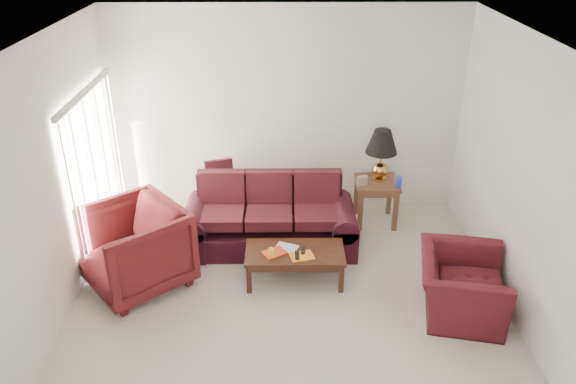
# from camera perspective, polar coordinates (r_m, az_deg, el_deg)

# --- Properties ---
(floor) EXTENTS (5.00, 5.00, 0.00)m
(floor) POSITION_cam_1_polar(r_m,az_deg,el_deg) (6.61, 0.08, -11.54)
(floor) COLOR beige
(floor) RESTS_ON ground
(blinds) EXTENTS (0.10, 2.00, 2.16)m
(blinds) POSITION_cam_1_polar(r_m,az_deg,el_deg) (7.52, -18.81, 1.68)
(blinds) COLOR silver
(blinds) RESTS_ON ground
(sofa) EXTENTS (2.31, 1.05, 0.94)m
(sofa) POSITION_cam_1_polar(r_m,az_deg,el_deg) (7.43, -1.91, -2.41)
(sofa) COLOR black
(sofa) RESTS_ON ground
(throw_pillow) EXTENTS (0.44, 0.31, 0.41)m
(throw_pillow) POSITION_cam_1_polar(r_m,az_deg,el_deg) (8.08, -6.99, 1.90)
(throw_pillow) COLOR black
(throw_pillow) RESTS_ON sofa
(end_table) EXTENTS (0.65, 0.65, 0.66)m
(end_table) POSITION_cam_1_polar(r_m,az_deg,el_deg) (8.17, 8.87, -0.97)
(end_table) COLOR #462D18
(end_table) RESTS_ON ground
(table_lamp) EXTENTS (0.52, 0.52, 0.74)m
(table_lamp) POSITION_cam_1_polar(r_m,az_deg,el_deg) (7.93, 9.42, 3.72)
(table_lamp) COLOR #C1803C
(table_lamp) RESTS_ON end_table
(clock) EXTENTS (0.15, 0.10, 0.14)m
(clock) POSITION_cam_1_polar(r_m,az_deg,el_deg) (7.85, 7.56, 1.16)
(clock) COLOR silver
(clock) RESTS_ON end_table
(blue_canister) EXTENTS (0.11, 0.11, 0.15)m
(blue_canister) POSITION_cam_1_polar(r_m,az_deg,el_deg) (7.87, 11.18, 1.00)
(blue_canister) COLOR #18299C
(blue_canister) RESTS_ON end_table
(picture_frame) EXTENTS (0.15, 0.18, 0.06)m
(picture_frame) POSITION_cam_1_polar(r_m,az_deg,el_deg) (8.15, 8.15, 2.25)
(picture_frame) COLOR #BCBBC0
(picture_frame) RESTS_ON end_table
(floor_lamp) EXTENTS (0.25, 0.25, 1.48)m
(floor_lamp) POSITION_cam_1_polar(r_m,az_deg,el_deg) (8.32, -14.35, 2.17)
(floor_lamp) COLOR white
(floor_lamp) RESTS_ON ground
(armchair_left) EXTENTS (1.56, 1.56, 1.02)m
(armchair_left) POSITION_cam_1_polar(r_m,az_deg,el_deg) (6.91, -15.40, -5.52)
(armchair_left) COLOR #471012
(armchair_left) RESTS_ON ground
(armchair_right) EXTENTS (1.13, 1.23, 0.69)m
(armchair_right) POSITION_cam_1_polar(r_m,az_deg,el_deg) (6.63, 17.14, -9.08)
(armchair_right) COLOR #3D0E12
(armchair_right) RESTS_ON ground
(coffee_table) EXTENTS (1.25, 0.72, 0.42)m
(coffee_table) POSITION_cam_1_polar(r_m,az_deg,el_deg) (6.90, 0.70, -7.48)
(coffee_table) COLOR black
(coffee_table) RESTS_ON ground
(magazine_red) EXTENTS (0.33, 0.31, 0.02)m
(magazine_red) POSITION_cam_1_polar(r_m,az_deg,el_deg) (6.75, -1.39, -6.18)
(magazine_red) COLOR #AD3211
(magazine_red) RESTS_ON coffee_table
(magazine_white) EXTENTS (0.32, 0.28, 0.01)m
(magazine_white) POSITION_cam_1_polar(r_m,az_deg,el_deg) (6.83, -0.17, -5.70)
(magazine_white) COLOR silver
(magazine_white) RESTS_ON coffee_table
(magazine_orange) EXTENTS (0.32, 0.27, 0.02)m
(magazine_orange) POSITION_cam_1_polar(r_m,az_deg,el_deg) (6.69, 1.42, -6.52)
(magazine_orange) COLOR orange
(magazine_orange) RESTS_ON coffee_table
(remote_a) EXTENTS (0.05, 0.17, 0.02)m
(remote_a) POSITION_cam_1_polar(r_m,az_deg,el_deg) (6.66, 0.93, -6.44)
(remote_a) COLOR black
(remote_a) RESTS_ON coffee_table
(remote_b) EXTENTS (0.07, 0.17, 0.02)m
(remote_b) POSITION_cam_1_polar(r_m,az_deg,el_deg) (6.76, 1.58, -5.92)
(remote_b) COLOR black
(remote_b) RESTS_ON coffee_table
(yellow_glass) EXTENTS (0.08, 0.08, 0.11)m
(yellow_glass) POSITION_cam_1_polar(r_m,az_deg,el_deg) (6.66, -1.71, -6.19)
(yellow_glass) COLOR yellow
(yellow_glass) RESTS_ON coffee_table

